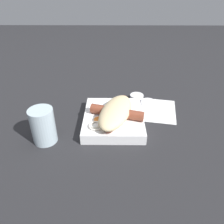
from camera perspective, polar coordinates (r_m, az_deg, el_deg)
name	(u,v)px	position (r m, az deg, el deg)	size (l,w,h in m)	color
ground_plane	(112,123)	(0.70, 0.00, -2.85)	(3.00, 3.00, 0.00)	#232326
food_tray	(112,119)	(0.69, 0.00, -1.79)	(0.21, 0.18, 0.03)	white
bread_roll	(114,112)	(0.66, 0.55, 0.10)	(0.21, 0.14, 0.04)	beige
sausage	(115,112)	(0.67, 0.86, -0.09)	(0.19, 0.17, 0.03)	brown
pickled_veggies	(99,123)	(0.64, -3.53, -2.97)	(0.07, 0.08, 0.01)	#F99E4C
napkin	(152,110)	(0.78, 10.31, 0.62)	(0.18, 0.18, 0.00)	white
condiment_cup_near	(147,104)	(0.79, 9.02, 1.96)	(0.05, 0.05, 0.02)	white
condiment_cup_far	(135,98)	(0.82, 6.12, 3.62)	(0.05, 0.05, 0.02)	white
drink_glass	(41,126)	(0.63, -17.96, -3.45)	(0.07, 0.07, 0.10)	silver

